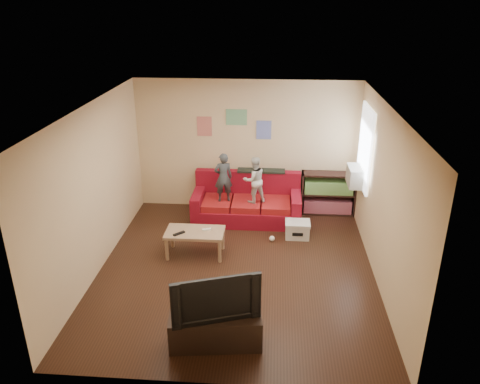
# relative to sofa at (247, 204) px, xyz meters

# --- Properties ---
(room_shell) EXTENTS (4.52, 5.02, 2.72)m
(room_shell) POSITION_rel_sofa_xyz_m (-0.06, -1.93, 1.03)
(room_shell) COLOR #361E13
(room_shell) RESTS_ON ground
(sofa) EXTENTS (2.14, 0.98, 0.94)m
(sofa) POSITION_rel_sofa_xyz_m (0.00, 0.00, 0.00)
(sofa) COLOR maroon
(sofa) RESTS_ON ground
(child_a) EXTENTS (0.41, 0.32, 0.98)m
(child_a) POSITION_rel_sofa_xyz_m (-0.45, -0.17, 0.62)
(child_a) COLOR #363B3F
(child_a) RESTS_ON sofa
(child_b) EXTENTS (0.55, 0.50, 0.92)m
(child_b) POSITION_rel_sofa_xyz_m (0.15, -0.17, 0.59)
(child_b) COLOR silver
(child_b) RESTS_ON sofa
(coffee_table) EXTENTS (1.01, 0.55, 0.45)m
(coffee_table) POSITION_rel_sofa_xyz_m (-0.81, -1.51, 0.07)
(coffee_table) COLOR tan
(coffee_table) RESTS_ON ground
(remote) EXTENTS (0.19, 0.19, 0.02)m
(remote) POSITION_rel_sofa_xyz_m (-1.06, -1.63, 0.15)
(remote) COLOR black
(remote) RESTS_ON coffee_table
(game_controller) EXTENTS (0.15, 0.09, 0.03)m
(game_controller) POSITION_rel_sofa_xyz_m (-0.61, -1.46, 0.15)
(game_controller) COLOR white
(game_controller) RESTS_ON coffee_table
(bookshelf) EXTENTS (1.10, 0.33, 0.88)m
(bookshelf) POSITION_rel_sofa_xyz_m (1.64, 0.37, 0.08)
(bookshelf) COLOR black
(bookshelf) RESTS_ON ground
(window) EXTENTS (0.04, 1.08, 1.48)m
(window) POSITION_rel_sofa_xyz_m (2.16, -0.28, 1.32)
(window) COLOR white
(window) RESTS_ON room_shell
(ac_unit) EXTENTS (0.28, 0.55, 0.35)m
(ac_unit) POSITION_rel_sofa_xyz_m (2.04, -0.28, 0.76)
(ac_unit) COLOR #B7B2A3
(ac_unit) RESTS_ON window
(artwork_left) EXTENTS (0.30, 0.01, 0.40)m
(artwork_left) POSITION_rel_sofa_xyz_m (-0.91, 0.56, 1.43)
(artwork_left) COLOR #D87266
(artwork_left) RESTS_ON room_shell
(artwork_center) EXTENTS (0.42, 0.01, 0.32)m
(artwork_center) POSITION_rel_sofa_xyz_m (-0.26, 0.56, 1.63)
(artwork_center) COLOR #72B27F
(artwork_center) RESTS_ON room_shell
(artwork_right) EXTENTS (0.30, 0.01, 0.38)m
(artwork_right) POSITION_rel_sofa_xyz_m (0.29, 0.56, 1.38)
(artwork_right) COLOR #727FCC
(artwork_right) RESTS_ON room_shell
(file_box) EXTENTS (0.46, 0.35, 0.32)m
(file_box) POSITION_rel_sofa_xyz_m (0.99, -0.74, -0.15)
(file_box) COLOR white
(file_box) RESTS_ON ground
(tv_stand) EXTENTS (1.22, 0.53, 0.44)m
(tv_stand) POSITION_rel_sofa_xyz_m (-0.17, -3.77, -0.09)
(tv_stand) COLOR black
(tv_stand) RESTS_ON ground
(television) EXTENTS (1.11, 0.49, 0.65)m
(television) POSITION_rel_sofa_xyz_m (-0.17, -3.77, 0.45)
(television) COLOR black
(television) RESTS_ON tv_stand
(tissue) EXTENTS (0.13, 0.13, 0.10)m
(tissue) POSITION_rel_sofa_xyz_m (0.52, -0.93, -0.26)
(tissue) COLOR white
(tissue) RESTS_ON ground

